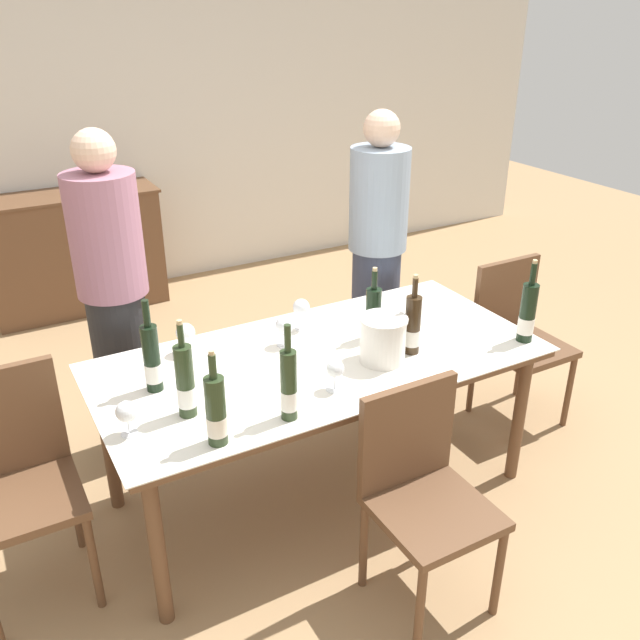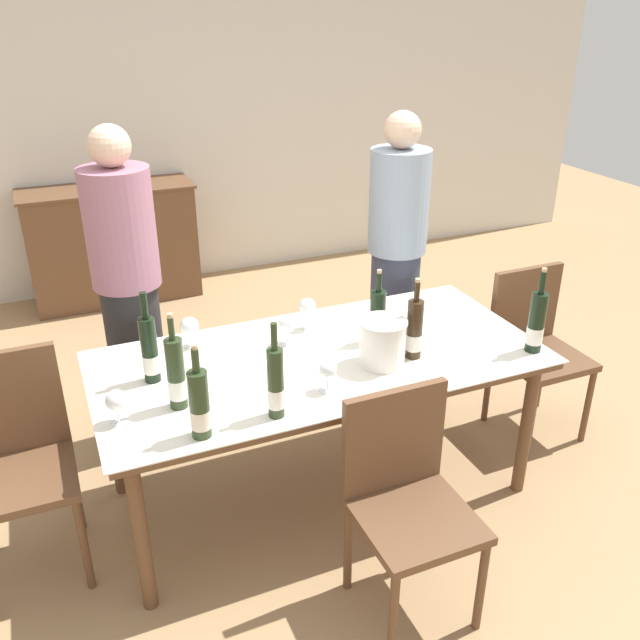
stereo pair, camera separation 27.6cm
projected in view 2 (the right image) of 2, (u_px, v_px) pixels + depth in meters
The scene contains 22 objects.
ground_plane at pixel (320, 489), 3.31m from camera, with size 12.00×12.00×0.00m, color #A37F56.
back_wall at pixel (164, 107), 5.25m from camera, with size 8.00×0.10×2.80m.
sideboard_cabinet at pixel (113, 244), 5.23m from camera, with size 1.27×0.46×0.89m.
dining_table at pixel (320, 369), 3.02m from camera, with size 1.97×0.94×0.74m.
ice_bucket at pixel (382, 341), 2.89m from camera, with size 0.21×0.21×0.21m.
wine_bottle_0 at pixel (150, 351), 2.75m from camera, with size 0.07×0.07×0.40m.
wine_bottle_1 at pixel (377, 317), 3.08m from camera, with size 0.07×0.07×0.35m.
wine_bottle_2 at pixel (176, 376), 2.57m from camera, with size 0.07×0.07×0.40m.
wine_bottle_3 at pixel (414, 331), 2.94m from camera, with size 0.07×0.07×0.37m.
wine_bottle_4 at pixel (200, 406), 2.40m from camera, with size 0.07×0.07×0.37m.
wine_bottle_5 at pixel (536, 324), 2.99m from camera, with size 0.07×0.07×0.40m.
wine_bottle_6 at pixel (276, 384), 2.52m from camera, with size 0.06×0.06×0.39m.
wine_glass_0 at pixel (328, 370), 2.70m from camera, with size 0.07×0.07×0.14m.
wine_glass_1 at pixel (307, 307), 3.20m from camera, with size 0.08×0.08×0.16m.
wine_glass_2 at pixel (287, 325), 3.06m from camera, with size 0.08×0.08×0.14m.
wine_glass_3 at pixel (116, 401), 2.49m from camera, with size 0.08×0.08×0.14m.
wine_glass_4 at pixel (190, 327), 3.04m from camera, with size 0.09×0.09×0.14m.
chair_left_end at pixel (16, 451), 2.70m from camera, with size 0.42×0.42×0.94m.
chair_right_end at pixel (534, 340), 3.61m from camera, with size 0.42×0.42×0.90m.
chair_near_front at pixel (406, 490), 2.53m from camera, with size 0.42×0.42×0.89m.
person_host at pixel (129, 297), 3.34m from camera, with size 0.33×0.33×1.67m.
person_guest_left at pixel (396, 260), 3.85m from camera, with size 0.33×0.33×1.65m.
Camera 2 is at (-1.04, -2.41, 2.19)m, focal length 38.00 mm.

